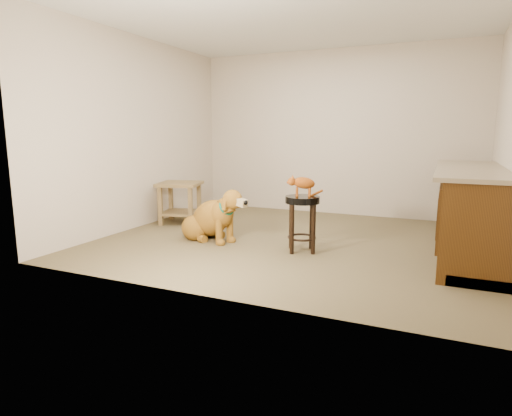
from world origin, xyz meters
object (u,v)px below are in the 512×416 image
at_px(side_table, 180,196).
at_px(tabby_kitten, 302,184).
at_px(wood_stool, 456,198).
at_px(golden_retriever, 212,219).
at_px(padded_stool, 302,212).

xyz_separation_m(side_table, tabby_kitten, (2.09, -0.74, 0.37)).
distance_m(wood_stool, golden_retriever, 3.44).
bearing_deg(side_table, padded_stool, -19.29).
distance_m(padded_stool, side_table, 2.22).
relative_size(side_table, golden_retriever, 0.67).
distance_m(wood_stool, side_table, 3.92).
bearing_deg(golden_retriever, wood_stool, 54.78).
xyz_separation_m(padded_stool, side_table, (-2.10, 0.73, -0.05)).
bearing_deg(golden_retriever, padded_stool, 16.66).
height_order(wood_stool, golden_retriever, wood_stool).
bearing_deg(side_table, wood_stool, 20.34).
bearing_deg(tabby_kitten, side_table, 138.69).
relative_size(wood_stool, tabby_kitten, 2.18).
bearing_deg(wood_stool, padded_stool, -126.96).
xyz_separation_m(side_table, golden_retriever, (0.94, -0.72, -0.13)).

